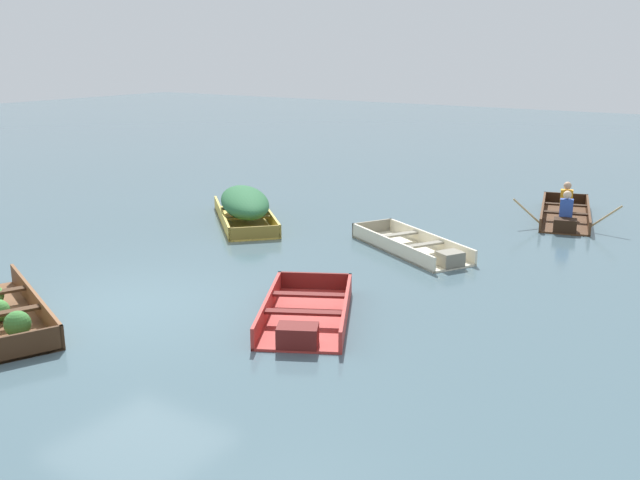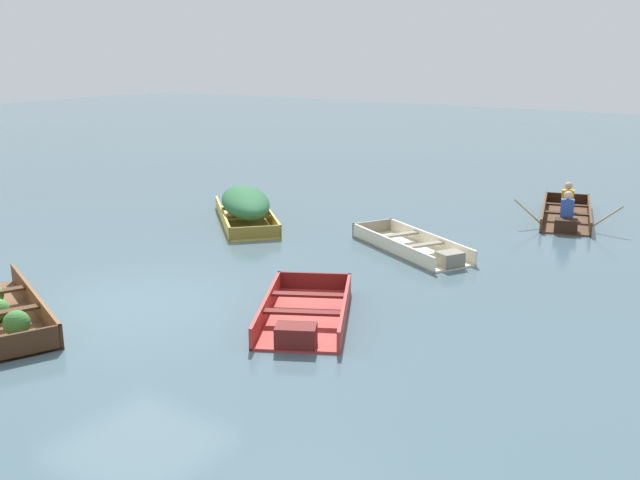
{
  "view_description": "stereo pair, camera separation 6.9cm",
  "coord_description": "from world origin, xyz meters",
  "px_view_note": "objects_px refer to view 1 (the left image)",
  "views": [
    {
      "loc": [
        8.35,
        -7.12,
        3.95
      ],
      "look_at": [
        1.0,
        3.9,
        0.35
      ],
      "focal_mm": 40.0,
      "sensor_mm": 36.0,
      "label": 1
    },
    {
      "loc": [
        8.41,
        -7.08,
        3.95
      ],
      "look_at": [
        1.0,
        3.9,
        0.35
      ],
      "focal_mm": 40.0,
      "sensor_mm": 36.0,
      "label": 2
    }
  ],
  "objects_px": {
    "skiff_red_mid_moored": "(306,315)",
    "rowboat_dark_varnish_with_crew": "(565,213)",
    "skiff_yellow_far_moored": "(245,204)",
    "skiff_cream_near_moored": "(414,247)"
  },
  "relations": [
    {
      "from": "skiff_red_mid_moored",
      "to": "rowboat_dark_varnish_with_crew",
      "type": "height_order",
      "value": "rowboat_dark_varnish_with_crew"
    },
    {
      "from": "rowboat_dark_varnish_with_crew",
      "to": "skiff_yellow_far_moored",
      "type": "bearing_deg",
      "value": -145.36
    },
    {
      "from": "skiff_cream_near_moored",
      "to": "rowboat_dark_varnish_with_crew",
      "type": "distance_m",
      "value": 4.72
    },
    {
      "from": "rowboat_dark_varnish_with_crew",
      "to": "skiff_red_mid_moored",
      "type": "bearing_deg",
      "value": -99.41
    },
    {
      "from": "skiff_red_mid_moored",
      "to": "rowboat_dark_varnish_with_crew",
      "type": "relative_size",
      "value": 0.83
    },
    {
      "from": "skiff_yellow_far_moored",
      "to": "rowboat_dark_varnish_with_crew",
      "type": "xyz_separation_m",
      "value": [
        6.18,
        4.27,
        -0.25
      ]
    },
    {
      "from": "skiff_yellow_far_moored",
      "to": "rowboat_dark_varnish_with_crew",
      "type": "distance_m",
      "value": 7.52
    },
    {
      "from": "skiff_red_mid_moored",
      "to": "rowboat_dark_varnish_with_crew",
      "type": "bearing_deg",
      "value": 80.59
    },
    {
      "from": "skiff_yellow_far_moored",
      "to": "skiff_cream_near_moored",
      "type": "bearing_deg",
      "value": -1.33
    },
    {
      "from": "skiff_cream_near_moored",
      "to": "skiff_red_mid_moored",
      "type": "height_order",
      "value": "skiff_red_mid_moored"
    }
  ]
}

